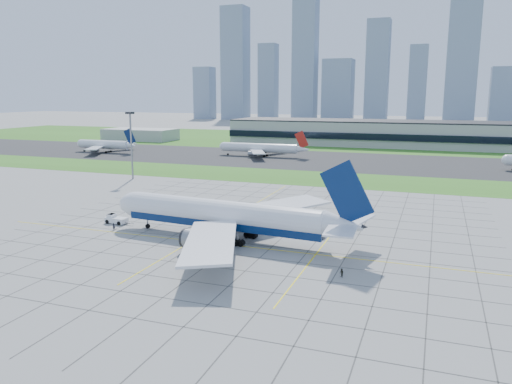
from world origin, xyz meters
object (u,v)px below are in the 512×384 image
(crew_near, at_px, (114,227))
(distant_jet_1, at_px, (261,148))
(light_mast, at_px, (131,137))
(pushback_tug, at_px, (115,219))
(distant_jet_0, at_px, (105,144))
(crew_far, at_px, (342,273))
(airliner, at_px, (225,216))

(crew_near, xyz_separation_m, distant_jet_1, (-15.39, 149.23, 3.60))
(crew_near, bearing_deg, distant_jet_1, 30.76)
(light_mast, relative_size, pushback_tug, 3.08)
(pushback_tug, xyz_separation_m, distant_jet_0, (-99.99, 130.87, 3.47))
(crew_near, height_order, distant_jet_0, distant_jet_0)
(crew_near, bearing_deg, pushback_tug, 57.19)
(pushback_tug, xyz_separation_m, crew_far, (60.74, -18.52, -0.19))
(pushback_tug, height_order, distant_jet_0, distant_jet_0)
(light_mast, distance_m, crew_near, 77.31)
(airliner, xyz_separation_m, crew_near, (-28.14, -2.31, -4.46))
(airliner, distance_m, distant_jet_1, 153.24)
(airliner, height_order, crew_far, airliner)
(crew_near, bearing_deg, distant_jet_0, 62.05)
(crew_near, bearing_deg, light_mast, 55.14)
(light_mast, height_order, pushback_tug, light_mast)
(distant_jet_0, bearing_deg, light_mast, -47.41)
(pushback_tug, bearing_deg, distant_jet_0, 132.54)
(distant_jet_0, relative_size, distant_jet_1, 0.91)
(crew_far, xyz_separation_m, distant_jet_1, (-72.49, 161.99, 3.66))
(light_mast, xyz_separation_m, crew_near, (38.20, -65.45, -15.30))
(distant_jet_0, bearing_deg, distant_jet_1, 8.13)
(crew_far, bearing_deg, light_mast, -169.03)
(light_mast, height_order, distant_jet_0, light_mast)
(crew_near, xyz_separation_m, crew_far, (57.09, -12.76, -0.06))
(airliner, xyz_separation_m, distant_jet_0, (-131.77, 134.32, -0.86))
(light_mast, height_order, airliner, light_mast)
(pushback_tug, bearing_deg, airliner, -1.03)
(light_mast, height_order, crew_far, light_mast)
(crew_far, bearing_deg, distant_jet_0, -172.56)
(light_mast, xyz_separation_m, distant_jet_0, (-65.43, 71.18, -11.70))
(crew_near, distance_m, distant_jet_1, 150.07)
(airliner, height_order, distant_jet_1, airliner)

